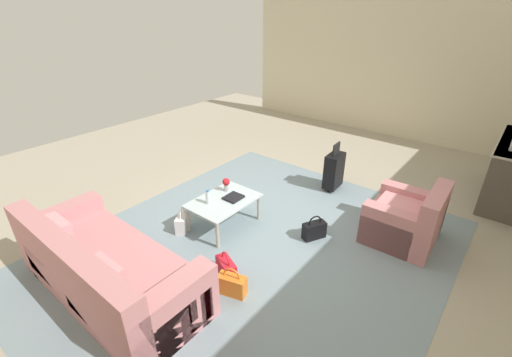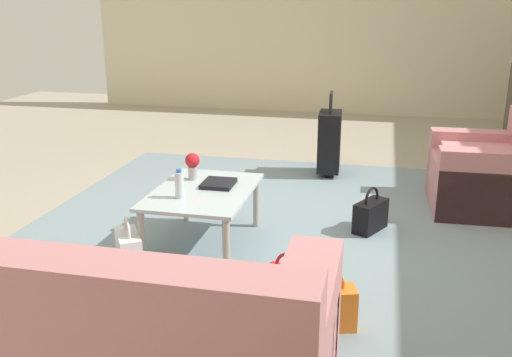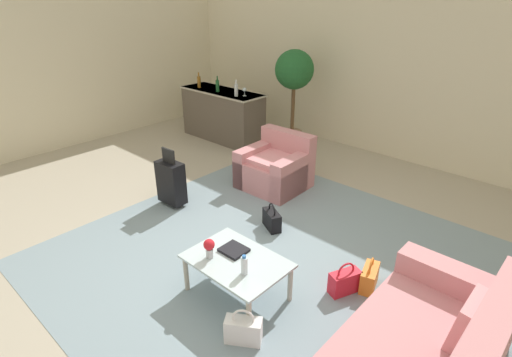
# 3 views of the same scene
# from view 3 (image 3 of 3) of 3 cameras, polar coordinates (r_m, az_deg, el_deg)

# --- Properties ---
(ground_plane) EXTENTS (12.00, 12.00, 0.00)m
(ground_plane) POSITION_cam_3_polar(r_m,az_deg,el_deg) (4.70, -1.78, -11.02)
(ground_plane) COLOR #A89E89
(wall_back) EXTENTS (10.24, 0.12, 3.10)m
(wall_back) POSITION_cam_3_polar(r_m,az_deg,el_deg) (7.36, 21.38, 14.06)
(wall_back) COLOR beige
(wall_back) RESTS_ON ground
(wall_left) EXTENTS (0.12, 8.00, 3.10)m
(wall_left) POSITION_cam_3_polar(r_m,az_deg,el_deg) (8.27, -28.84, 13.80)
(wall_left) COLOR beige
(wall_left) RESTS_ON ground
(area_rug) EXTENTS (5.20, 4.40, 0.01)m
(area_rug) POSITION_cam_3_polar(r_m,az_deg,el_deg) (4.51, 5.67, -12.88)
(area_rug) COLOR gray
(area_rug) RESTS_ON ground
(armchair) EXTENTS (0.95, 0.89, 0.83)m
(armchair) POSITION_cam_3_polar(r_m,az_deg,el_deg) (6.15, 2.97, 1.46)
(armchair) COLOR #C67F84
(armchair) RESTS_ON ground
(coffee_table) EXTENTS (0.97, 0.68, 0.43)m
(coffee_table) POSITION_cam_3_polar(r_m,az_deg,el_deg) (3.96, -2.76, -12.16)
(coffee_table) COLOR silver
(coffee_table) RESTS_ON ground
(water_bottle) EXTENTS (0.06, 0.06, 0.20)m
(water_bottle) POSITION_cam_3_polar(r_m,az_deg,el_deg) (3.70, -1.69, -12.31)
(water_bottle) COLOR silver
(water_bottle) RESTS_ON coffee_table
(coffee_table_book) EXTENTS (0.25, 0.23, 0.03)m
(coffee_table_book) POSITION_cam_3_polar(r_m,az_deg,el_deg) (4.04, -3.19, -10.15)
(coffee_table_book) COLOR black
(coffee_table_book) RESTS_ON coffee_table
(flower_vase) EXTENTS (0.11, 0.11, 0.21)m
(flower_vase) POSITION_cam_3_polar(r_m,az_deg,el_deg) (3.91, -6.70, -9.68)
(flower_vase) COLOR #B2B7BC
(flower_vase) RESTS_ON coffee_table
(bar_console) EXTENTS (1.82, 0.65, 0.99)m
(bar_console) POSITION_cam_3_polar(r_m,az_deg,el_deg) (8.14, -4.78, 9.10)
(bar_console) COLOR brown
(bar_console) RESTS_ON ground
(wine_glass_leftmost) EXTENTS (0.08, 0.08, 0.15)m
(wine_glass_leftmost) POSITION_cam_3_polar(r_m,az_deg,el_deg) (8.43, -8.15, 13.63)
(wine_glass_leftmost) COLOR silver
(wine_glass_leftmost) RESTS_ON bar_console
(wine_glass_left_of_centre) EXTENTS (0.08, 0.08, 0.15)m
(wine_glass_left_of_centre) POSITION_cam_3_polar(r_m,az_deg,el_deg) (7.56, -1.66, 12.52)
(wine_glass_left_of_centre) COLOR silver
(wine_glass_left_of_centre) RESTS_ON bar_console
(wine_bottle_amber) EXTENTS (0.07, 0.07, 0.30)m
(wine_bottle_amber) POSITION_cam_3_polar(r_m,az_deg,el_deg) (8.31, -8.15, 13.53)
(wine_bottle_amber) COLOR brown
(wine_bottle_amber) RESTS_ON bar_console
(wine_bottle_green) EXTENTS (0.07, 0.07, 0.30)m
(wine_bottle_green) POSITION_cam_3_polar(r_m,az_deg,el_deg) (7.90, -5.51, 13.05)
(wine_bottle_green) COLOR #194C23
(wine_bottle_green) RESTS_ON bar_console
(wine_bottle_clear) EXTENTS (0.07, 0.07, 0.30)m
(wine_bottle_clear) POSITION_cam_3_polar(r_m,az_deg,el_deg) (7.54, -2.85, 12.54)
(wine_bottle_clear) COLOR silver
(wine_bottle_clear) RESTS_ON bar_console
(suitcase_black) EXTENTS (0.41, 0.24, 0.85)m
(suitcase_black) POSITION_cam_3_polar(r_m,az_deg,el_deg) (5.69, -12.04, -0.47)
(suitcase_black) COLOR black
(suitcase_black) RESTS_ON ground
(handbag_red) EXTENTS (0.25, 0.35, 0.36)m
(handbag_red) POSITION_cam_3_polar(r_m,az_deg,el_deg) (4.24, 12.56, -14.18)
(handbag_red) COLOR red
(handbag_red) RESTS_ON ground
(handbag_white) EXTENTS (0.34, 0.29, 0.36)m
(handbag_white) POSITION_cam_3_polar(r_m,az_deg,el_deg) (3.68, -1.82, -20.80)
(handbag_white) COLOR white
(handbag_white) RESTS_ON ground
(handbag_orange) EXTENTS (0.23, 0.35, 0.36)m
(handbag_orange) POSITION_cam_3_polar(r_m,az_deg,el_deg) (4.35, 15.90, -13.41)
(handbag_orange) COLOR orange
(handbag_orange) RESTS_ON ground
(handbag_black) EXTENTS (0.35, 0.27, 0.36)m
(handbag_black) POSITION_cam_3_polar(r_m,az_deg,el_deg) (5.12, 2.28, -5.86)
(handbag_black) COLOR black
(handbag_black) RESTS_ON ground
(potted_ficus) EXTENTS (0.71, 0.71, 1.83)m
(potted_ficus) POSITION_cam_3_polar(r_m,az_deg,el_deg) (7.53, 5.45, 14.10)
(potted_ficus) COLOR #84664C
(potted_ficus) RESTS_ON ground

